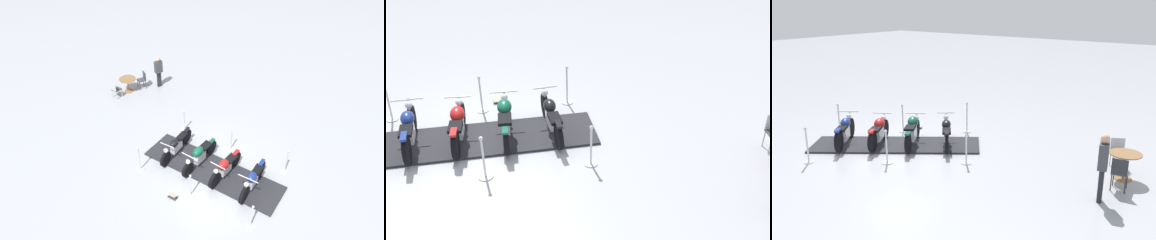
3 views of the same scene
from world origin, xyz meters
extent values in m
plane|color=#A8AAB2|center=(0.00, 0.00, 0.00)|extent=(80.00, 80.00, 0.00)
cube|color=#28282D|center=(0.00, 0.00, 0.03)|extent=(4.57, 5.48, 0.06)
cylinder|color=black|center=(-1.63, 0.87, 0.38)|extent=(0.56, 0.49, 0.64)
cylinder|color=black|center=(-0.38, 1.91, 0.38)|extent=(0.56, 0.49, 0.64)
cube|color=silver|center=(-1.01, 1.39, 0.41)|extent=(0.62, 0.56, 0.35)
ellipsoid|color=black|center=(-1.13, 1.29, 0.71)|extent=(0.57, 0.54, 0.31)
cube|color=black|center=(-0.68, 1.66, 0.67)|extent=(0.60, 0.56, 0.08)
cube|color=black|center=(-0.38, 1.91, 0.73)|extent=(0.35, 0.32, 0.06)
cylinder|color=silver|center=(-1.57, 0.92, 0.65)|extent=(0.27, 0.24, 0.55)
cylinder|color=silver|center=(-1.51, 0.97, 0.98)|extent=(0.42, 0.50, 0.04)
sphere|color=silver|center=(-1.58, 0.91, 0.78)|extent=(0.18, 0.18, 0.18)
cylinder|color=black|center=(-1.00, 0.03, 0.37)|extent=(0.58, 0.43, 0.62)
cylinder|color=black|center=(0.33, 0.90, 0.37)|extent=(0.58, 0.43, 0.62)
cube|color=silver|center=(-0.34, 0.46, 0.45)|extent=(0.57, 0.47, 0.43)
ellipsoid|color=#0F5138|center=(-0.45, 0.39, 0.81)|extent=(0.64, 0.59, 0.36)
cube|color=black|center=(-0.02, 0.67, 0.76)|extent=(0.62, 0.56, 0.08)
cube|color=#0F5138|center=(0.33, 0.90, 0.71)|extent=(0.36, 0.30, 0.06)
cylinder|color=silver|center=(-0.95, 0.07, 0.64)|extent=(0.25, 0.20, 0.53)
cylinder|color=silver|center=(-0.89, 0.10, 0.96)|extent=(0.42, 0.62, 0.04)
sphere|color=silver|center=(-0.98, 0.05, 0.76)|extent=(0.18, 0.18, 0.18)
cylinder|color=black|center=(-0.27, -0.83, 0.39)|extent=(0.62, 0.44, 0.65)
cylinder|color=black|center=(0.94, -0.09, 0.39)|extent=(0.62, 0.44, 0.65)
cube|color=silver|center=(0.34, -0.46, 0.41)|extent=(0.59, 0.48, 0.35)
ellipsoid|color=#AD1919|center=(0.22, -0.54, 0.74)|extent=(0.62, 0.57, 0.35)
cube|color=black|center=(0.65, -0.27, 0.69)|extent=(0.60, 0.53, 0.08)
cube|color=#AD1919|center=(0.94, -0.09, 0.74)|extent=(0.38, 0.31, 0.06)
cylinder|color=silver|center=(-0.19, -0.79, 0.66)|extent=(0.31, 0.23, 0.55)
cylinder|color=silver|center=(-0.12, -0.74, 1.00)|extent=(0.37, 0.57, 0.04)
sphere|color=silver|center=(-0.21, -0.80, 0.80)|extent=(0.18, 0.18, 0.18)
cylinder|color=black|center=(0.43, -1.83, 0.40)|extent=(0.61, 0.51, 0.69)
cylinder|color=black|center=(1.58, -0.95, 0.40)|extent=(0.61, 0.51, 0.69)
cube|color=silver|center=(1.01, -1.39, 0.44)|extent=(0.56, 0.50, 0.37)
ellipsoid|color=navy|center=(0.90, -1.47, 0.76)|extent=(0.58, 0.55, 0.32)
cube|color=black|center=(1.30, -1.16, 0.71)|extent=(0.59, 0.55, 0.08)
cube|color=navy|center=(1.58, -0.95, 0.78)|extent=(0.38, 0.34, 0.06)
cylinder|color=silver|center=(0.50, -1.77, 0.69)|extent=(0.32, 0.27, 0.58)
cylinder|color=silver|center=(0.58, -1.72, 1.05)|extent=(0.49, 0.62, 0.04)
sphere|color=silver|center=(0.50, -1.78, 0.85)|extent=(0.18, 0.18, 0.18)
cylinder|color=silver|center=(-1.23, -0.89, 0.01)|extent=(0.31, 0.31, 0.03)
cylinder|color=silver|center=(-1.23, -0.89, 0.51)|extent=(0.05, 0.05, 0.97)
sphere|color=silver|center=(-1.23, -0.89, 1.03)|extent=(0.09, 0.09, 0.09)
cylinder|color=silver|center=(-0.17, 2.83, 0.01)|extent=(0.31, 0.31, 0.03)
cylinder|color=silver|center=(-0.17, 2.83, 0.49)|extent=(0.05, 0.05, 0.93)
sphere|color=silver|center=(-0.17, 2.83, 0.99)|extent=(0.09, 0.09, 0.09)
cylinder|color=silver|center=(-2.63, 1.05, 0.01)|extent=(0.31, 0.31, 0.03)
cylinder|color=silver|center=(-2.63, 1.05, 0.55)|extent=(0.05, 0.05, 1.04)
sphere|color=silver|center=(-2.63, 1.05, 1.10)|extent=(0.09, 0.09, 0.09)
cylinder|color=silver|center=(2.63, -1.05, 0.01)|extent=(0.28, 0.28, 0.03)
cylinder|color=silver|center=(2.63, -1.05, 0.54)|extent=(0.05, 0.05, 1.03)
sphere|color=silver|center=(2.63, -1.05, 1.09)|extent=(0.09, 0.09, 0.09)
cylinder|color=silver|center=(0.17, -2.83, 0.01)|extent=(0.31, 0.31, 0.03)
cylinder|color=silver|center=(0.17, -2.83, 0.51)|extent=(0.05, 0.05, 0.97)
sphere|color=silver|center=(0.17, -2.83, 1.03)|extent=(0.09, 0.09, 0.09)
cylinder|color=silver|center=(1.23, 0.89, 0.01)|extent=(0.35, 0.35, 0.03)
cylinder|color=silver|center=(1.23, 0.89, 0.50)|extent=(0.05, 0.05, 0.95)
sphere|color=silver|center=(1.23, 0.89, 1.01)|extent=(0.09, 0.09, 0.09)
cube|color=#333338|center=(-1.86, -0.75, 0.01)|extent=(0.37, 0.40, 0.02)
cube|color=beige|center=(-1.86, -0.75, 0.14)|extent=(0.38, 0.40, 0.14)
cylinder|color=olive|center=(-1.87, 6.95, 0.01)|extent=(0.48, 0.48, 0.02)
cylinder|color=olive|center=(-1.87, 6.95, 0.38)|extent=(0.07, 0.07, 0.70)
cylinder|color=olive|center=(-1.87, 6.95, 0.74)|extent=(0.87, 0.87, 0.03)
cylinder|color=#B7B7BC|center=(-2.46, 6.83, 0.22)|extent=(0.03, 0.03, 0.44)
cylinder|color=#B7B7BC|center=(-2.29, 6.53, 0.22)|extent=(0.03, 0.03, 0.44)
cylinder|color=#B7B7BC|center=(-2.76, 6.66, 0.22)|extent=(0.03, 0.03, 0.44)
cylinder|color=#B7B7BC|center=(-2.59, 6.37, 0.22)|extent=(0.03, 0.03, 0.44)
cube|color=#3F3F47|center=(-2.53, 6.60, 0.46)|extent=(0.54, 0.54, 0.04)
cube|color=#B7B7BC|center=(-2.69, 6.51, 0.68)|extent=(0.22, 0.37, 0.40)
cylinder|color=#2D2D33|center=(-1.27, 6.86, 0.23)|extent=(0.03, 0.03, 0.46)
cylinder|color=#2D2D33|center=(-1.31, 7.20, 0.23)|extent=(0.03, 0.03, 0.46)
cylinder|color=#2D2D33|center=(-0.93, 6.90, 0.23)|extent=(0.03, 0.03, 0.46)
cylinder|color=#2D2D33|center=(-0.98, 7.24, 0.23)|extent=(0.03, 0.03, 0.46)
cube|color=#3F3F47|center=(-1.12, 7.05, 0.48)|extent=(0.45, 0.45, 0.04)
cube|color=#2D2D33|center=(-0.94, 7.07, 0.70)|extent=(0.08, 0.40, 0.41)
cylinder|color=#23232D|center=(-0.13, 6.88, 0.43)|extent=(0.12, 0.12, 0.87)
cylinder|color=#23232D|center=(-0.26, 6.84, 0.43)|extent=(0.12, 0.12, 0.87)
cube|color=#3F3F47|center=(-0.19, 6.86, 1.19)|extent=(0.44, 0.31, 0.64)
sphere|color=tan|center=(-0.19, 6.86, 1.62)|extent=(0.22, 0.22, 0.22)
camera|label=1|loc=(-3.99, -8.56, 9.62)|focal=31.57mm
camera|label=2|loc=(7.67, 6.05, 6.17)|focal=42.30mm
camera|label=3|loc=(8.90, 9.49, 4.71)|focal=37.52mm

